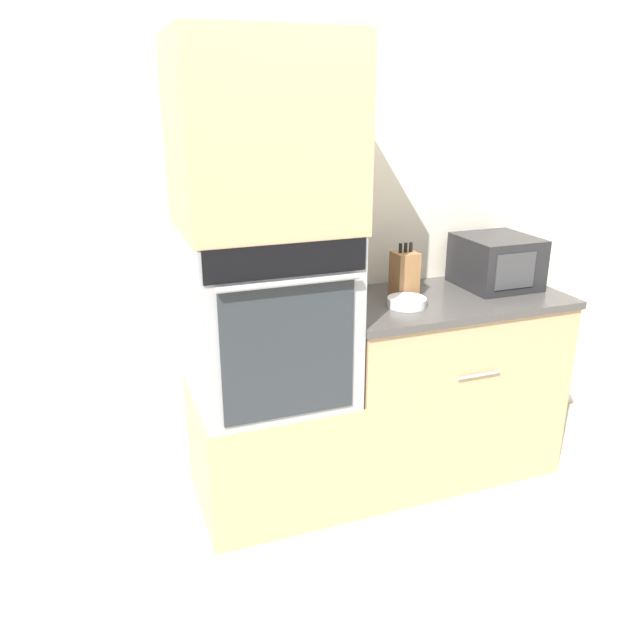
# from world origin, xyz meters

# --- Properties ---
(ground_plane) EXTENTS (12.00, 12.00, 0.00)m
(ground_plane) POSITION_xyz_m (0.00, 0.00, 0.00)
(ground_plane) COLOR beige
(wall_back) EXTENTS (8.00, 0.05, 2.50)m
(wall_back) POSITION_xyz_m (0.00, 0.63, 1.25)
(wall_back) COLOR beige
(wall_back) RESTS_ON ground_plane
(oven_cabinet_base) EXTENTS (0.69, 0.60, 0.57)m
(oven_cabinet_base) POSITION_xyz_m (-0.35, 0.30, 0.28)
(oven_cabinet_base) COLOR tan
(oven_cabinet_base) RESTS_ON ground_plane
(wall_oven) EXTENTS (0.67, 0.64, 0.76)m
(wall_oven) POSITION_xyz_m (-0.35, 0.30, 0.95)
(wall_oven) COLOR #9EA0A5
(wall_oven) RESTS_ON oven_cabinet_base
(oven_cabinet_upper) EXTENTS (0.69, 0.60, 0.75)m
(oven_cabinet_upper) POSITION_xyz_m (-0.35, 0.30, 1.70)
(oven_cabinet_upper) COLOR tan
(oven_cabinet_upper) RESTS_ON wall_oven
(counter_unit) EXTENTS (1.13, 0.63, 0.94)m
(counter_unit) POSITION_xyz_m (0.55, 0.30, 0.47)
(counter_unit) COLOR tan
(counter_unit) RESTS_ON ground_plane
(microwave) EXTENTS (0.35, 0.37, 0.25)m
(microwave) POSITION_xyz_m (0.86, 0.36, 1.06)
(microwave) COLOR #232326
(microwave) RESTS_ON counter_unit
(knife_block) EXTENTS (0.11, 0.12, 0.26)m
(knife_block) POSITION_xyz_m (0.36, 0.38, 1.04)
(knife_block) COLOR olive
(knife_block) RESTS_ON counter_unit
(bowl) EXTENTS (0.18, 0.18, 0.04)m
(bowl) POSITION_xyz_m (0.29, 0.23, 0.96)
(bowl) COLOR white
(bowl) RESTS_ON counter_unit
(condiment_jar_near) EXTENTS (0.05, 0.05, 0.09)m
(condiment_jar_near) POSITION_xyz_m (0.43, 0.46, 0.98)
(condiment_jar_near) COLOR #427047
(condiment_jar_near) RESTS_ON counter_unit
(condiment_jar_mid) EXTENTS (0.04, 0.04, 0.11)m
(condiment_jar_mid) POSITION_xyz_m (0.12, 0.46, 0.99)
(condiment_jar_mid) COLOR silver
(condiment_jar_mid) RESTS_ON counter_unit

